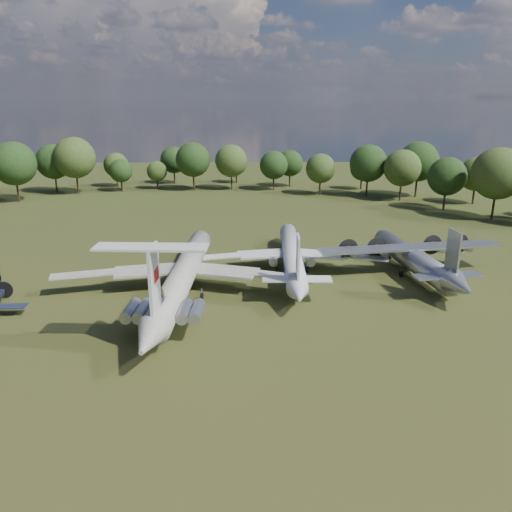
{
  "coord_description": "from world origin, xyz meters",
  "views": [
    {
      "loc": [
        10.98,
        -67.02,
        26.68
      ],
      "look_at": [
        12.65,
        0.98,
        5.0
      ],
      "focal_mm": 35.0,
      "sensor_mm": 36.0,
      "label": 1
    }
  ],
  "objects_px": {
    "il62_airliner": "(183,279)",
    "an12_transport": "(412,261)",
    "person_on_il62": "(162,294)",
    "tu104_jet": "(292,258)"
  },
  "relations": [
    {
      "from": "an12_transport",
      "to": "person_on_il62",
      "type": "height_order",
      "value": "person_on_il62"
    },
    {
      "from": "tu104_jet",
      "to": "an12_transport",
      "type": "height_order",
      "value": "an12_transport"
    },
    {
      "from": "tu104_jet",
      "to": "an12_transport",
      "type": "relative_size",
      "value": 1.24
    },
    {
      "from": "il62_airliner",
      "to": "person_on_il62",
      "type": "distance_m",
      "value": 13.71
    },
    {
      "from": "an12_transport",
      "to": "tu104_jet",
      "type": "bearing_deg",
      "value": 164.9
    },
    {
      "from": "il62_airliner",
      "to": "tu104_jet",
      "type": "xyz_separation_m",
      "value": [
        16.19,
        9.96,
        -0.34
      ]
    },
    {
      "from": "il62_airliner",
      "to": "tu104_jet",
      "type": "height_order",
      "value": "il62_airliner"
    },
    {
      "from": "tu104_jet",
      "to": "person_on_il62",
      "type": "relative_size",
      "value": 25.92
    },
    {
      "from": "an12_transport",
      "to": "person_on_il62",
      "type": "relative_size",
      "value": 20.89
    },
    {
      "from": "il62_airliner",
      "to": "an12_transport",
      "type": "relative_size",
      "value": 1.47
    }
  ]
}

